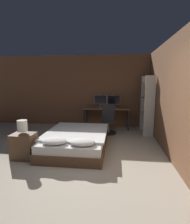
{
  "coord_description": "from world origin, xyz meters",
  "views": [
    {
      "loc": [
        0.59,
        -2.82,
        1.71
      ],
      "look_at": [
        -0.07,
        2.65,
        0.75
      ],
      "focal_mm": 28.0,
      "sensor_mm": 36.0,
      "label": 1
    }
  ],
  "objects": [
    {
      "name": "office_chair",
      "position": [
        0.36,
        2.78,
        0.4
      ],
      "size": [
        0.52,
        0.52,
        1.0
      ],
      "color": "black",
      "rests_on": "ground_plane"
    },
    {
      "name": "ground_plane",
      "position": [
        0.0,
        0.0,
        0.0
      ],
      "size": [
        20.0,
        20.0,
        0.0
      ],
      "primitive_type": "plane",
      "color": "#B2A893"
    },
    {
      "name": "bookshelf",
      "position": [
        1.61,
        2.96,
        1.05
      ],
      "size": [
        0.32,
        0.84,
        1.89
      ],
      "color": "beige",
      "rests_on": "ground_plane"
    },
    {
      "name": "bedside_lamp",
      "position": [
        -1.44,
        0.68,
        0.75
      ],
      "size": [
        0.22,
        0.22,
        0.31
      ],
      "color": "gray",
      "rests_on": "nightstand"
    },
    {
      "name": "bed",
      "position": [
        -0.39,
        1.35,
        0.23
      ],
      "size": [
        1.52,
        2.03,
        0.53
      ],
      "color": "brown",
      "rests_on": "ground_plane"
    },
    {
      "name": "monitor_right",
      "position": [
        0.51,
        3.74,
        1.02
      ],
      "size": [
        0.48,
        0.16,
        0.46
      ],
      "color": "#B7B7BC",
      "rests_on": "desk"
    },
    {
      "name": "nightstand",
      "position": [
        -1.44,
        0.68,
        0.29
      ],
      "size": [
        0.49,
        0.4,
        0.57
      ],
      "color": "brown",
      "rests_on": "ground_plane"
    },
    {
      "name": "wall_back",
      "position": [
        0.0,
        3.91,
        1.35
      ],
      "size": [
        12.0,
        0.06,
        2.7
      ],
      "color": "brown",
      "rests_on": "ground_plane"
    },
    {
      "name": "desk",
      "position": [
        0.25,
        3.53,
        0.67
      ],
      "size": [
        1.67,
        0.63,
        0.76
      ],
      "color": "#846042",
      "rests_on": "ground_plane"
    },
    {
      "name": "keyboard",
      "position": [
        0.25,
        3.32,
        0.77
      ],
      "size": [
        0.37,
        0.13,
        0.02
      ],
      "color": "#B7B7BC",
      "rests_on": "desk"
    },
    {
      "name": "computer_mouse",
      "position": [
        0.53,
        3.32,
        0.78
      ],
      "size": [
        0.07,
        0.05,
        0.04
      ],
      "color": "#B7B7BC",
      "rests_on": "desk"
    },
    {
      "name": "monitor_left",
      "position": [
        0.0,
        3.74,
        1.02
      ],
      "size": [
        0.48,
        0.16,
        0.46
      ],
      "color": "#B7B7BC",
      "rests_on": "desk"
    },
    {
      "name": "wall_side_right",
      "position": [
        1.82,
        1.5,
        1.35
      ],
      "size": [
        0.06,
        12.0,
        2.7
      ],
      "color": "brown",
      "rests_on": "ground_plane"
    }
  ]
}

